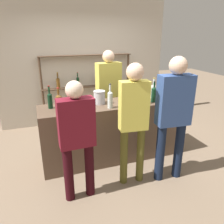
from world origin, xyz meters
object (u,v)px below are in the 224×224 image
at_px(wine_glass, 90,99).
at_px(ice_bucket, 99,97).
at_px(counter_bottle_1, 153,91).
at_px(customer_center, 134,115).
at_px(counter_bottle_3, 144,97).
at_px(counter_bottle_4, 110,99).
at_px(counter_bottle_2, 50,100).
at_px(counter_bottle_5, 154,94).
at_px(customer_left, 77,134).
at_px(customer_right, 174,111).
at_px(counter_bottle_0, 59,102).
at_px(server_behind_counter, 109,88).

relative_size(wine_glass, ice_bucket, 0.67).
xyz_separation_m(counter_bottle_1, ice_bucket, (-0.98, 0.00, -0.03)).
distance_m(ice_bucket, customer_center, 0.82).
distance_m(counter_bottle_3, ice_bucket, 0.72).
relative_size(counter_bottle_4, customer_center, 0.22).
bearing_deg(ice_bucket, counter_bottle_4, -69.91).
height_order(counter_bottle_2, counter_bottle_4, counter_bottle_4).
bearing_deg(customer_center, counter_bottle_4, 22.21).
bearing_deg(counter_bottle_5, counter_bottle_3, -166.61).
xyz_separation_m(counter_bottle_4, customer_left, (-0.63, -0.60, -0.21)).
xyz_separation_m(wine_glass, ice_bucket, (0.16, 0.03, 0.00)).
relative_size(wine_glass, customer_center, 0.08).
bearing_deg(counter_bottle_4, customer_right, -41.84).
bearing_deg(counter_bottle_0, counter_bottle_1, 4.61).
relative_size(counter_bottle_3, customer_left, 0.20).
xyz_separation_m(counter_bottle_4, counter_bottle_5, (0.78, 0.06, -0.01)).
relative_size(wine_glass, customer_right, 0.08).
height_order(wine_glass, customer_right, customer_right).
distance_m(counter_bottle_0, counter_bottle_5, 1.53).
xyz_separation_m(counter_bottle_3, counter_bottle_4, (-0.58, -0.01, 0.02)).
bearing_deg(counter_bottle_4, customer_center, -74.26).
height_order(counter_bottle_4, server_behind_counter, server_behind_counter).
height_order(ice_bucket, customer_center, customer_center).
xyz_separation_m(counter_bottle_1, counter_bottle_3, (-0.31, -0.24, -0.01)).
height_order(customer_left, customer_right, customer_right).
relative_size(counter_bottle_3, customer_center, 0.18).
xyz_separation_m(server_behind_counter, customer_center, (-0.18, -1.59, 0.01)).
height_order(counter_bottle_2, customer_left, customer_left).
distance_m(counter_bottle_3, customer_right, 0.65).
distance_m(counter_bottle_5, wine_glass, 1.05).
height_order(counter_bottle_4, customer_left, customer_left).
height_order(counter_bottle_0, counter_bottle_2, counter_bottle_2).
bearing_deg(ice_bucket, counter_bottle_2, 177.61).
xyz_separation_m(counter_bottle_4, customer_right, (0.70, -0.63, -0.07)).
bearing_deg(counter_bottle_4, counter_bottle_3, 1.22).
bearing_deg(counter_bottle_1, counter_bottle_4, -163.92).
distance_m(counter_bottle_0, counter_bottle_1, 1.63).
bearing_deg(counter_bottle_0, counter_bottle_4, -9.48).
bearing_deg(counter_bottle_5, counter_bottle_4, -175.57).
bearing_deg(customer_right, wine_glass, 53.48).
xyz_separation_m(customer_center, customer_right, (0.55, -0.10, 0.02)).
distance_m(counter_bottle_0, server_behind_counter, 1.43).
bearing_deg(counter_bottle_4, counter_bottle_0, 170.52).
xyz_separation_m(counter_bottle_3, server_behind_counter, (-0.25, 1.04, -0.08)).
distance_m(counter_bottle_0, customer_right, 1.63).
xyz_separation_m(ice_bucket, customer_left, (-0.54, -0.86, -0.18)).
distance_m(counter_bottle_4, customer_left, 0.90).
height_order(counter_bottle_1, counter_bottle_5, counter_bottle_1).
bearing_deg(counter_bottle_0, counter_bottle_5, -2.39).
relative_size(counter_bottle_1, ice_bucket, 1.68).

